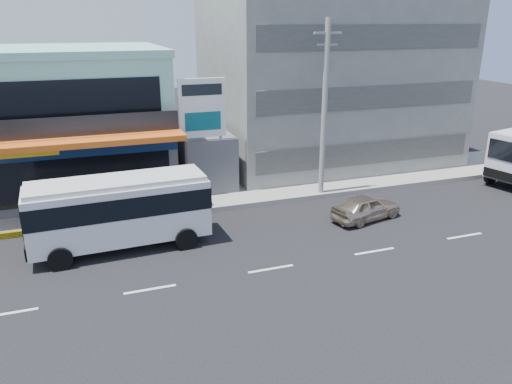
% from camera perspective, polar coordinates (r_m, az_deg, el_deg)
% --- Properties ---
extents(ground, '(120.00, 120.00, 0.00)m').
position_cam_1_polar(ground, '(21.07, 1.71, -8.78)').
color(ground, black).
rests_on(ground, ground).
extents(sidewalk, '(70.00, 5.00, 0.30)m').
position_cam_1_polar(sidewalk, '(30.89, 3.99, 0.73)').
color(sidewalk, gray).
rests_on(sidewalk, ground).
extents(shop_building, '(12.40, 11.70, 8.00)m').
position_cam_1_polar(shop_building, '(31.85, -21.52, 7.17)').
color(shop_building, '#4F4E54').
rests_on(shop_building, ground).
extents(concrete_building, '(16.00, 12.00, 14.00)m').
position_cam_1_polar(concrete_building, '(36.57, 8.14, 14.43)').
color(concrete_building, gray).
rests_on(concrete_building, ground).
extents(gap_structure, '(3.00, 6.00, 3.50)m').
position_cam_1_polar(gap_structure, '(31.19, -6.27, 3.92)').
color(gap_structure, '#4F4E54').
rests_on(gap_structure, ground).
extents(satellite_dish, '(1.50, 1.50, 0.15)m').
position_cam_1_polar(satellite_dish, '(29.81, -5.94, 6.83)').
color(satellite_dish, slate).
rests_on(satellite_dish, gap_structure).
extents(billboard, '(2.60, 0.18, 6.90)m').
position_cam_1_polar(billboard, '(27.72, -6.15, 8.75)').
color(billboard, gray).
rests_on(billboard, ground).
extents(utility_pole_near, '(1.60, 0.30, 10.00)m').
position_cam_1_polar(utility_pole_near, '(28.26, 7.82, 9.34)').
color(utility_pole_near, '#999993').
rests_on(utility_pole_near, ground).
extents(minibus, '(7.94, 3.02, 3.28)m').
position_cam_1_polar(minibus, '(22.97, -15.37, -1.72)').
color(minibus, silver).
rests_on(minibus, ground).
extents(sedan, '(4.18, 2.44, 1.34)m').
position_cam_1_polar(sedan, '(26.43, 12.46, -1.71)').
color(sedan, beige).
rests_on(sedan, ground).
extents(motorcycle_rider, '(1.67, 1.14, 2.02)m').
position_cam_1_polar(motorcycle_rider, '(24.92, -11.69, -2.95)').
color(motorcycle_rider, '#5B0D13').
rests_on(motorcycle_rider, ground).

